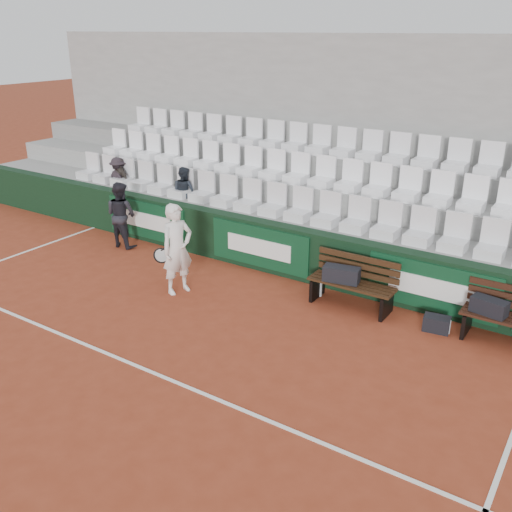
# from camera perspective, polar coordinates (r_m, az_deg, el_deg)

# --- Properties ---
(ground) EXTENTS (80.00, 80.00, 0.00)m
(ground) POSITION_cam_1_polar(r_m,az_deg,el_deg) (8.61, -12.78, -10.30)
(ground) COLOR brown
(ground) RESTS_ON ground
(court_baseline) EXTENTS (18.00, 0.06, 0.01)m
(court_baseline) POSITION_cam_1_polar(r_m,az_deg,el_deg) (8.61, -12.78, -10.28)
(court_baseline) COLOR white
(court_baseline) RESTS_ON ground
(back_barrier) EXTENTS (18.00, 0.34, 1.00)m
(back_barrier) POSITION_cam_1_polar(r_m,az_deg,el_deg) (11.14, 1.94, 0.80)
(back_barrier) COLOR black
(back_barrier) RESTS_ON ground
(grandstand_tier_front) EXTENTS (18.00, 0.95, 1.00)m
(grandstand_tier_front) POSITION_cam_1_polar(r_m,az_deg,el_deg) (11.69, 3.28, 1.79)
(grandstand_tier_front) COLOR #979794
(grandstand_tier_front) RESTS_ON ground
(grandstand_tier_mid) EXTENTS (18.00, 0.95, 1.45)m
(grandstand_tier_mid) POSITION_cam_1_polar(r_m,az_deg,el_deg) (12.40, 5.52, 4.02)
(grandstand_tier_mid) COLOR #959693
(grandstand_tier_mid) RESTS_ON ground
(grandstand_tier_back) EXTENTS (18.00, 0.95, 1.90)m
(grandstand_tier_back) POSITION_cam_1_polar(r_m,az_deg,el_deg) (13.15, 7.53, 6.00)
(grandstand_tier_back) COLOR gray
(grandstand_tier_back) RESTS_ON ground
(grandstand_rear_wall) EXTENTS (18.00, 0.30, 4.40)m
(grandstand_rear_wall) POSITION_cam_1_polar(r_m,az_deg,el_deg) (13.43, 9.00, 11.73)
(grandstand_rear_wall) COLOR #969693
(grandstand_rear_wall) RESTS_ON ground
(seat_row_front) EXTENTS (11.90, 0.44, 0.63)m
(seat_row_front) POSITION_cam_1_polar(r_m,az_deg,el_deg) (11.29, 2.92, 5.42)
(seat_row_front) COLOR silver
(seat_row_front) RESTS_ON grandstand_tier_front
(seat_row_mid) EXTENTS (11.90, 0.44, 0.63)m
(seat_row_mid) POSITION_cam_1_polar(r_m,az_deg,el_deg) (11.97, 5.30, 8.55)
(seat_row_mid) COLOR white
(seat_row_mid) RESTS_ON grandstand_tier_mid
(seat_row_back) EXTENTS (11.90, 0.44, 0.63)m
(seat_row_back) POSITION_cam_1_polar(r_m,az_deg,el_deg) (12.71, 7.45, 11.32)
(seat_row_back) COLOR white
(seat_row_back) RESTS_ON grandstand_tier_back
(bench_left) EXTENTS (1.50, 0.56, 0.45)m
(bench_left) POSITION_cam_1_polar(r_m,az_deg,el_deg) (9.98, 9.46, -3.85)
(bench_left) COLOR #361F10
(bench_left) RESTS_ON ground
(bench_right) EXTENTS (1.50, 0.56, 0.45)m
(bench_right) POSITION_cam_1_polar(r_m,az_deg,el_deg) (9.52, 24.15, -6.96)
(bench_right) COLOR #34190F
(bench_right) RESTS_ON ground
(sports_bag_left) EXTENTS (0.65, 0.37, 0.26)m
(sports_bag_left) POSITION_cam_1_polar(r_m,az_deg,el_deg) (9.87, 8.53, -1.82)
(sports_bag_left) COLOR black
(sports_bag_left) RESTS_ON bench_left
(sports_bag_right) EXTENTS (0.57, 0.34, 0.25)m
(sports_bag_right) POSITION_cam_1_polar(r_m,az_deg,el_deg) (9.38, 22.28, -4.68)
(sports_bag_right) COLOR black
(sports_bag_right) RESTS_ON bench_right
(sports_bag_ground) EXTENTS (0.44, 0.30, 0.25)m
(sports_bag_ground) POSITION_cam_1_polar(r_m,az_deg,el_deg) (9.58, 17.61, -6.48)
(sports_bag_ground) COLOR black
(sports_bag_ground) RESTS_ON ground
(water_bottle_near) EXTENTS (0.08, 0.08, 0.28)m
(water_bottle_near) POSITION_cam_1_polar(r_m,az_deg,el_deg) (10.32, 6.41, -3.29)
(water_bottle_near) COLOR #B2C1CA
(water_bottle_near) RESTS_ON ground
(water_bottle_far) EXTENTS (0.07, 0.07, 0.23)m
(water_bottle_far) POSITION_cam_1_polar(r_m,az_deg,el_deg) (9.56, 18.68, -6.73)
(water_bottle_far) COLOR silver
(water_bottle_far) RESTS_ON ground
(tennis_player) EXTENTS (0.78, 0.70, 1.67)m
(tennis_player) POSITION_cam_1_polar(r_m,az_deg,el_deg) (10.27, -7.89, 0.69)
(tennis_player) COLOR white
(tennis_player) RESTS_ON ground
(ball_kid) EXTENTS (0.72, 0.57, 1.45)m
(ball_kid) POSITION_cam_1_polar(r_m,az_deg,el_deg) (12.77, -13.34, 4.05)
(ball_kid) COLOR black
(ball_kid) RESTS_ON ground
(spectator_a) EXTENTS (0.78, 0.56, 1.09)m
(spectator_a) POSITION_cam_1_polar(r_m,az_deg,el_deg) (14.14, -13.71, 9.18)
(spectator_a) COLOR black
(spectator_a) RESTS_ON grandstand_tier_front
(spectator_b) EXTENTS (0.67, 0.38, 1.08)m
(spectator_b) POSITION_cam_1_polar(r_m,az_deg,el_deg) (14.09, -13.51, 9.13)
(spectator_b) COLOR #37302C
(spectator_b) RESTS_ON grandstand_tier_front
(spectator_c) EXTENTS (0.56, 0.44, 1.12)m
(spectator_c) POSITION_cam_1_polar(r_m,az_deg,el_deg) (12.75, -7.30, 8.35)
(spectator_c) COLOR #1D242C
(spectator_c) RESTS_ON grandstand_tier_front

